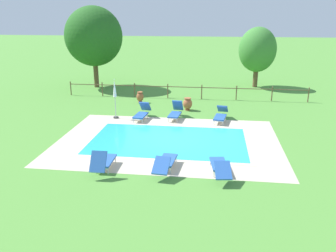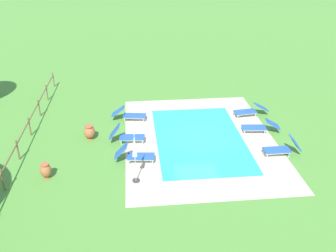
# 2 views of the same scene
# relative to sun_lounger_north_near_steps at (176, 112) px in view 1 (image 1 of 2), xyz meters

# --- Properties ---
(ground_plane) EXTENTS (160.00, 160.00, 0.00)m
(ground_plane) POSITION_rel_sun_lounger_north_near_steps_xyz_m (0.06, -3.85, -0.40)
(ground_plane) COLOR #518E38
(pool_deck_paving) EXTENTS (10.84, 7.89, 0.01)m
(pool_deck_paving) POSITION_rel_sun_lounger_north_near_steps_xyz_m (0.06, -3.85, -0.39)
(pool_deck_paving) COLOR beige
(pool_deck_paving) RESTS_ON ground
(swimming_pool_water) EXTENTS (7.57, 4.62, 0.01)m
(swimming_pool_water) POSITION_rel_sun_lounger_north_near_steps_xyz_m (0.06, -3.85, -0.39)
(swimming_pool_water) COLOR #2DB7C6
(swimming_pool_water) RESTS_ON ground
(pool_coping_rim) EXTENTS (8.05, 5.10, 0.01)m
(pool_coping_rim) POSITION_rel_sun_lounger_north_near_steps_xyz_m (0.06, -3.85, -0.39)
(pool_coping_rim) COLOR beige
(pool_coping_rim) RESTS_ON ground
(sun_lounger_north_near_steps) EXTENTS (0.77, 1.88, 1.01)m
(sun_lounger_north_near_steps) POSITION_rel_sun_lounger_north_near_steps_xyz_m (0.00, 0.00, 0.00)
(sun_lounger_north_near_steps) COLOR #2856A8
(sun_lounger_north_near_steps) RESTS_ON ground
(sun_lounger_north_mid) EXTENTS (0.79, 1.95, 0.95)m
(sun_lounger_north_mid) POSITION_rel_sun_lounger_north_near_steps_xyz_m (-1.96, -0.38, -0.01)
(sun_lounger_north_mid) COLOR #2856A8
(sun_lounger_north_mid) RESTS_ON ground
(sun_lounger_north_far) EXTENTS (0.90, 2.07, 0.84)m
(sun_lounger_north_far) POSITION_rel_sun_lounger_north_near_steps_xyz_m (2.66, -0.17, -0.03)
(sun_lounger_north_far) COLOR #2856A8
(sun_lounger_north_far) RESTS_ON ground
(sun_lounger_north_end) EXTENTS (0.79, 2.09, 0.76)m
(sun_lounger_north_end) POSITION_rel_sun_lounger_north_near_steps_xyz_m (0.40, -7.23, -0.04)
(sun_lounger_north_end) COLOR #2856A8
(sun_lounger_north_end) RESTS_ON ground
(sun_lounger_south_mid) EXTENTS (0.62, 1.83, 1.02)m
(sun_lounger_south_mid) POSITION_rel_sun_lounger_north_near_steps_xyz_m (-2.05, -7.58, 0.00)
(sun_lounger_south_mid) COLOR #2856A8
(sun_lounger_south_mid) RESTS_ON ground
(sun_lounger_south_end) EXTENTS (0.87, 2.11, 0.75)m
(sun_lounger_south_end) POSITION_rel_sun_lounger_north_near_steps_xyz_m (2.55, -7.34, -0.04)
(sun_lounger_south_end) COLOR #2856A8
(sun_lounger_south_end) RESTS_ON ground
(patio_umbrella_closed_row_west) EXTENTS (0.32, 0.32, 2.36)m
(patio_umbrella_closed_row_west) POSITION_rel_sun_lounger_north_near_steps_xyz_m (-3.56, -0.37, 1.13)
(patio_umbrella_closed_row_west) COLOR #383838
(patio_umbrella_closed_row_west) RESTS_ON ground
(terracotta_urn_near_fence) EXTENTS (0.59, 0.59, 0.81)m
(terracotta_urn_near_fence) POSITION_rel_sun_lounger_north_near_steps_xyz_m (0.56, 1.97, 0.04)
(terracotta_urn_near_fence) COLOR #A85B38
(terracotta_urn_near_fence) RESTS_ON ground
(terracotta_urn_by_tree) EXTENTS (0.50, 0.50, 0.76)m
(terracotta_urn_by_tree) POSITION_rel_sun_lounger_north_near_steps_xyz_m (-2.91, 3.60, 0.01)
(terracotta_urn_by_tree) COLOR #A85B38
(terracotta_urn_by_tree) RESTS_ON ground
(perimeter_fence) EXTENTS (17.56, 0.08, 1.05)m
(perimeter_fence) POSITION_rel_sun_lounger_north_near_steps_xyz_m (0.09, 5.22, 0.27)
(perimeter_fence) COLOR brown
(perimeter_fence) RESTS_ON ground
(tree_far_west) EXTENTS (4.68, 4.68, 6.60)m
(tree_far_west) POSITION_rel_sun_lounger_north_near_steps_xyz_m (-7.68, 8.41, 3.79)
(tree_far_west) COLOR brown
(tree_far_west) RESTS_ON ground
(tree_west_mid) EXTENTS (3.08, 3.08, 4.96)m
(tree_west_mid) POSITION_rel_sun_lounger_north_near_steps_xyz_m (5.67, 10.22, 2.71)
(tree_west_mid) COLOR brown
(tree_west_mid) RESTS_ON ground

